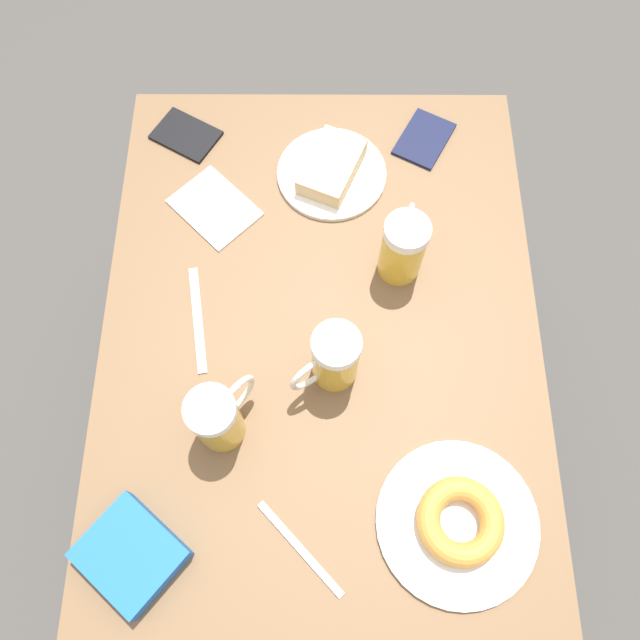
{
  "coord_description": "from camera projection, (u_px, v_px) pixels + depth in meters",
  "views": [
    {
      "loc": [
        -0.0,
        0.42,
        1.81
      ],
      "look_at": [
        0.0,
        0.0,
        0.8
      ],
      "focal_mm": 35.0,
      "sensor_mm": 36.0,
      "label": 1
    }
  ],
  "objects": [
    {
      "name": "ground_plane",
      "position": [
        320.0,
        423.0,
        1.83
      ],
      "size": [
        8.0,
        8.0,
        0.0
      ],
      "primitive_type": "plane",
      "color": "#474442"
    },
    {
      "name": "table",
      "position": [
        320.0,
        338.0,
        1.18
      ],
      "size": [
        0.78,
        1.04,
        0.78
      ],
      "color": "brown",
      "rests_on": "ground_plane"
    },
    {
      "name": "plate_with_cake",
      "position": [
        331.0,
        170.0,
        1.22
      ],
      "size": [
        0.22,
        0.22,
        0.05
      ],
      "color": "white",
      "rests_on": "table"
    },
    {
      "name": "plate_with_donut",
      "position": [
        458.0,
        522.0,
        0.97
      ],
      "size": [
        0.26,
        0.26,
        0.05
      ],
      "color": "white",
      "rests_on": "table"
    },
    {
      "name": "beer_mug_left",
      "position": [
        402.0,
        247.0,
        1.09
      ],
      "size": [
        0.08,
        0.13,
        0.14
      ],
      "color": "gold",
      "rests_on": "table"
    },
    {
      "name": "beer_mug_center",
      "position": [
        333.0,
        358.0,
        1.01
      ],
      "size": [
        0.12,
        0.09,
        0.14
      ],
      "color": "gold",
      "rests_on": "table"
    },
    {
      "name": "beer_mug_right",
      "position": [
        217.0,
        417.0,
        0.98
      ],
      "size": [
        0.1,
        0.11,
        0.14
      ],
      "color": "gold",
      "rests_on": "table"
    },
    {
      "name": "napkin_folded",
      "position": [
        214.0,
        208.0,
        1.2
      ],
      "size": [
        0.19,
        0.19,
        0.0
      ],
      "rotation": [
        0.0,
        0.0,
        5.5
      ],
      "color": "white",
      "rests_on": "table"
    },
    {
      "name": "fork",
      "position": [
        299.0,
        548.0,
        0.97
      ],
      "size": [
        0.14,
        0.14,
        0.0
      ],
      "rotation": [
        0.0,
        0.0,
        0.76
      ],
      "color": "silver",
      "rests_on": "table"
    },
    {
      "name": "knife",
      "position": [
        197.0,
        319.0,
        1.12
      ],
      "size": [
        0.05,
        0.21,
        0.0
      ],
      "rotation": [
        0.0,
        0.0,
        3.3
      ],
      "color": "silver",
      "rests_on": "table"
    },
    {
      "name": "passport_near_edge",
      "position": [
        423.0,
        139.0,
        1.26
      ],
      "size": [
        0.14,
        0.15,
        0.01
      ],
      "rotation": [
        0.0,
        0.0,
        2.65
      ],
      "color": "#141938",
      "rests_on": "table"
    },
    {
      "name": "passport_far_edge",
      "position": [
        185.0,
        135.0,
        1.27
      ],
      "size": [
        0.15,
        0.14,
        0.01
      ],
      "rotation": [
        0.0,
        0.0,
        1.05
      ],
      "color": "black",
      "rests_on": "table"
    },
    {
      "name": "blue_pouch",
      "position": [
        130.0,
        554.0,
        0.95
      ],
      "size": [
        0.19,
        0.18,
        0.04
      ],
      "rotation": [
        0.0,
        0.0,
        5.59
      ],
      "color": "blue",
      "rests_on": "table"
    }
  ]
}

